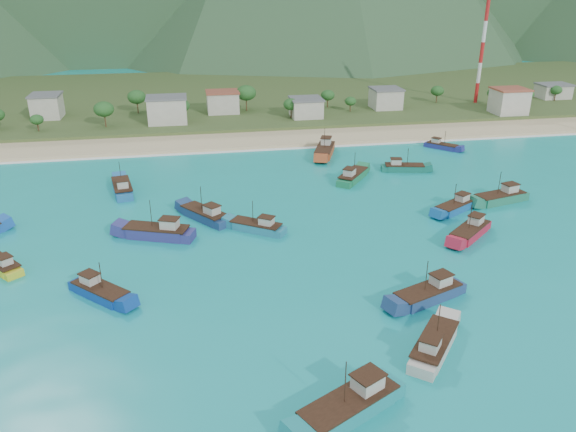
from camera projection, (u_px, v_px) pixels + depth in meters
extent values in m
plane|color=#0D848F|center=(327.00, 280.00, 83.51)|extent=(600.00, 600.00, 0.00)
cube|color=beige|center=(259.00, 140.00, 154.99)|extent=(400.00, 18.00, 1.20)
cube|color=#385123|center=(238.00, 97.00, 210.18)|extent=(400.00, 110.00, 2.40)
cube|color=white|center=(263.00, 150.00, 146.39)|extent=(400.00, 2.50, 0.08)
cube|color=beige|center=(47.00, 107.00, 171.32)|extent=(8.35, 9.12, 6.77)
cube|color=beige|center=(167.00, 110.00, 165.26)|extent=(11.13, 8.64, 7.28)
cube|color=beige|center=(223.00, 103.00, 177.98)|extent=(9.78, 8.16, 6.32)
cube|color=beige|center=(306.00, 108.00, 172.81)|extent=(9.13, 9.21, 5.29)
cube|color=beige|center=(386.00, 99.00, 183.85)|extent=(9.07, 8.75, 6.11)
cube|color=beige|center=(509.00, 102.00, 176.63)|extent=(9.72, 8.65, 7.40)
cube|color=beige|center=(553.00, 92.00, 199.69)|extent=(10.65, 7.62, 4.56)
cylinder|color=red|center=(477.00, 93.00, 192.21)|extent=(1.20, 1.20, 6.66)
cylinder|color=white|center=(479.00, 73.00, 189.59)|extent=(1.20, 1.20, 6.66)
cylinder|color=red|center=(482.00, 53.00, 186.97)|extent=(1.20, 1.20, 6.66)
cylinder|color=white|center=(485.00, 32.00, 184.35)|extent=(1.20, 1.20, 6.66)
cylinder|color=red|center=(487.00, 10.00, 181.73)|extent=(1.20, 1.20, 6.66)
cube|color=navy|center=(204.00, 216.00, 104.16)|extent=(9.47, 11.17, 2.07)
cube|color=beige|center=(212.00, 210.00, 101.95)|extent=(3.22, 3.32, 1.68)
cylinder|color=#382114|center=(201.00, 198.00, 103.25)|extent=(0.12, 0.12, 4.66)
cube|color=#0E3C94|center=(101.00, 294.00, 78.87)|extent=(9.43, 9.39, 1.87)
cube|color=beige|center=(90.00, 279.00, 79.30)|extent=(2.98, 2.98, 1.52)
cylinder|color=#382114|center=(101.00, 276.00, 77.37)|extent=(0.12, 0.12, 4.20)
cube|color=teal|center=(256.00, 228.00, 99.45)|extent=(10.12, 8.24, 1.85)
cube|color=beige|center=(266.00, 221.00, 98.01)|extent=(2.97, 2.85, 1.51)
cylinder|color=#382114|center=(253.00, 212.00, 98.49)|extent=(0.12, 0.12, 4.17)
cube|color=#1D61A0|center=(122.00, 189.00, 117.36)|extent=(5.43, 12.01, 2.11)
cube|color=beige|center=(122.00, 184.00, 114.57)|extent=(2.56, 2.97, 1.71)
cylinder|color=#382114|center=(120.00, 173.00, 116.58)|extent=(0.12, 0.12, 4.74)
cube|color=#BA1D37|center=(469.00, 233.00, 97.18)|extent=(10.55, 9.66, 2.01)
cube|color=beige|center=(476.00, 220.00, 98.08)|extent=(3.23, 3.17, 1.63)
cylinder|color=#382114|center=(470.00, 217.00, 95.45)|extent=(0.12, 0.12, 4.53)
cube|color=#187448|center=(353.00, 177.00, 124.28)|extent=(9.47, 10.89, 2.04)
cube|color=beige|center=(350.00, 172.00, 121.69)|extent=(3.18, 3.27, 1.66)
cylinder|color=#382114|center=(355.00, 162.00, 123.50)|extent=(0.12, 0.12, 4.58)
cube|color=#B14924|center=(325.00, 152.00, 141.62)|extent=(8.15, 13.34, 2.33)
cube|color=beige|center=(326.00, 141.00, 143.15)|extent=(3.24, 3.57, 1.90)
cylinder|color=#382114|center=(325.00, 138.00, 139.47)|extent=(0.12, 0.12, 5.25)
cube|color=navy|center=(427.00, 296.00, 78.14)|extent=(11.73, 7.24, 2.05)
cube|color=beige|center=(441.00, 280.00, 78.52)|extent=(3.15, 2.87, 1.67)
cylinder|color=#382114|center=(426.00, 276.00, 76.51)|extent=(0.12, 0.12, 4.62)
cube|color=#126353|center=(404.00, 169.00, 130.11)|extent=(10.35, 5.05, 1.81)
cube|color=beige|center=(396.00, 162.00, 129.55)|extent=(2.61, 2.27, 1.47)
cylinder|color=#382114|center=(408.00, 157.00, 128.94)|extent=(0.12, 0.12, 4.07)
cube|color=gold|center=(1.00, 266.00, 86.60)|extent=(8.11, 9.00, 1.71)
cube|color=beige|center=(5.00, 261.00, 84.85)|extent=(2.68, 2.74, 1.39)
cube|color=teal|center=(349.00, 409.00, 57.57)|extent=(12.83, 9.15, 2.28)
cube|color=beige|center=(368.00, 382.00, 58.21)|extent=(3.60, 3.37, 1.85)
cylinder|color=#382114|center=(345.00, 383.00, 55.70)|extent=(0.12, 0.12, 5.14)
cube|color=navy|center=(157.00, 234.00, 96.84)|extent=(12.84, 7.78, 2.24)
cube|color=beige|center=(170.00, 224.00, 95.62)|extent=(3.42, 3.11, 1.82)
cylinder|color=#382114|center=(151.00, 214.00, 95.52)|extent=(0.12, 0.12, 5.05)
cube|color=#1F7256|center=(499.00, 199.00, 111.99)|extent=(12.24, 6.24, 2.14)
cube|color=beige|center=(510.00, 188.00, 112.14)|extent=(3.12, 2.74, 1.74)
cylinder|color=#382114|center=(499.00, 183.00, 110.37)|extent=(0.12, 0.12, 4.81)
cube|color=#1459A4|center=(455.00, 208.00, 107.84)|extent=(10.40, 7.85, 1.87)
cube|color=beige|center=(462.00, 198.00, 108.44)|extent=(2.97, 2.81, 1.52)
cylinder|color=#382114|center=(455.00, 194.00, 106.30)|extent=(0.12, 0.12, 4.21)
cube|color=navy|center=(442.00, 147.00, 147.00)|extent=(7.91, 8.25, 1.61)
cube|color=beige|center=(436.00, 141.00, 147.43)|extent=(2.55, 2.57, 1.30)
cylinder|color=#382114|center=(445.00, 138.00, 145.70)|extent=(0.12, 0.12, 3.61)
cube|color=#BDB7AC|center=(434.00, 346.00, 67.51)|extent=(9.60, 10.66, 2.02)
cube|color=beige|center=(430.00, 344.00, 64.97)|extent=(3.18, 3.24, 1.64)
cylinder|color=#382114|center=(439.00, 321.00, 66.73)|extent=(0.12, 0.12, 4.55)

